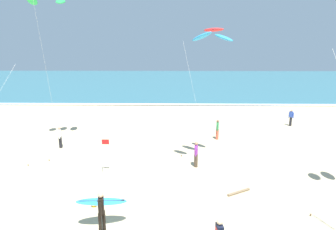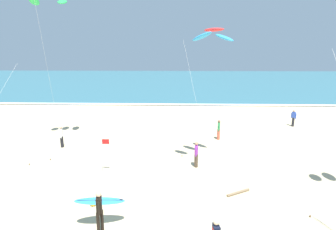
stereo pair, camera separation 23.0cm
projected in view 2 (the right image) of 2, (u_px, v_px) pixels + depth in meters
ocean_water at (173, 80)px, 65.03m from camera, size 160.00×60.00×0.08m
shoreline_foam at (169, 104)px, 36.11m from camera, size 160.00×1.09×0.01m
surfer_trailing at (100, 205)px, 10.83m from camera, size 2.05×1.10×1.71m
kite_arc_cobalt_near at (48, 0)px, 18.84m from camera, size 2.61×4.08×10.59m
kite_arc_scarlet_distant at (214, 35)px, 15.31m from camera, size 3.01×2.93×8.13m
bystander_purple_top at (196, 154)px, 16.76m from camera, size 0.24×0.49×1.59m
bystander_white_top at (61, 137)px, 20.21m from camera, size 0.25×0.49×1.59m
bystander_green_top at (219, 130)px, 21.95m from camera, size 0.23×0.49×1.59m
bystander_blue_top at (293, 118)px, 25.79m from camera, size 0.35×0.40×1.59m
lifeguard_flag at (103, 152)px, 15.86m from camera, size 0.45×0.05×2.10m
beach_ball at (93, 203)px, 12.68m from camera, size 0.28×0.28×0.28m
driftwood_log at (238, 192)px, 13.78m from camera, size 1.25×0.79×0.12m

